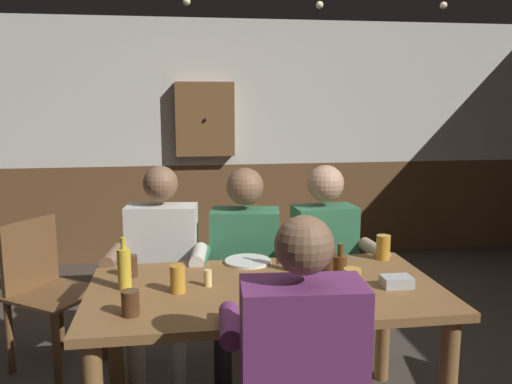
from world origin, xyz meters
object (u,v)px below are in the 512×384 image
bottle_0 (124,268)px  condiment_caddy (397,281)px  person_3 (299,368)px  table_candle (208,278)px  person_1 (245,258)px  pint_glass_0 (383,247)px  pint_glass_1 (131,266)px  pint_glass_4 (178,279)px  plate_0 (248,261)px  bottle_1 (289,253)px  pint_glass_3 (328,264)px  pint_glass_2 (130,303)px  chair_empty_near_left (46,288)px  person_2 (329,255)px  person_0 (161,261)px  dining_table (265,308)px  pint_glass_5 (352,283)px  wall_dart_cabinet (205,119)px  bottle_2 (340,270)px

bottle_0 → condiment_caddy: bearing=-7.1°
person_3 → table_candle: bearing=114.8°
person_1 → pint_glass_0: (0.72, -0.34, 0.13)m
bottle_0 → pint_glass_1: bearing=85.2°
pint_glass_4 → plate_0: bearing=46.7°
bottle_0 → pint_glass_1: (0.01, 0.17, -0.05)m
condiment_caddy → pint_glass_4: size_ratio=1.10×
bottle_1 → pint_glass_1: bottle_1 is taller
pint_glass_3 → pint_glass_2: bearing=-160.2°
chair_empty_near_left → bottle_1: size_ratio=3.77×
person_3 → pint_glass_2: (-0.60, 0.42, 0.11)m
condiment_caddy → bottle_0: size_ratio=0.57×
pint_glass_2 → plate_0: bearing=48.1°
person_2 → pint_glass_0: 0.41m
plate_0 → pint_glass_3: (0.36, -0.30, 0.06)m
person_0 → pint_glass_2: person_0 is taller
person_2 → pint_glass_0: (0.21, -0.33, 0.13)m
person_2 → chair_empty_near_left: bearing=-10.6°
pint_glass_3 → dining_table: bearing=-166.1°
pint_glass_3 → pint_glass_5: size_ratio=1.04×
condiment_caddy → pint_glass_5: 0.28m
pint_glass_1 → pint_glass_5: bearing=-23.9°
person_0 → condiment_caddy: (1.11, -0.77, 0.09)m
person_1 → plate_0: size_ratio=4.82×
dining_table → table_candle: 0.31m
plate_0 → wall_dart_cabinet: wall_dart_cabinet is taller
person_3 → bottle_0: 1.00m
bottle_1 → pint_glass_3: bearing=-42.1°
chair_empty_near_left → pint_glass_4: chair_empty_near_left is taller
person_3 → bottle_0: bearing=135.6°
pint_glass_1 → pint_glass_3: size_ratio=0.78×
dining_table → bottle_1: (0.16, 0.23, 0.20)m
bottle_0 → bottle_1: 0.83m
pint_glass_4 → bottle_1: bearing=23.2°
condiment_caddy → pint_glass_2: pint_glass_2 is taller
condiment_caddy → table_candle: bearing=171.2°
person_0 → bottle_1: 0.82m
person_0 → condiment_caddy: person_0 is taller
person_0 → person_3: bearing=117.9°
dining_table → table_candle: table_candle is taller
bottle_1 → person_0: bearing=145.9°
pint_glass_1 → pint_glass_3: pint_glass_3 is taller
pint_glass_2 → wall_dart_cabinet: wall_dart_cabinet is taller
condiment_caddy → bottle_2: bottle_2 is taller
person_3 → pint_glass_4: person_3 is taller
dining_table → person_2: person_2 is taller
pint_glass_1 → pint_glass_0: bearing=3.9°
chair_empty_near_left → pint_glass_5: size_ratio=6.58×
person_0 → table_candle: bearing=117.8°
bottle_1 → pint_glass_5: (0.19, -0.42, -0.03)m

